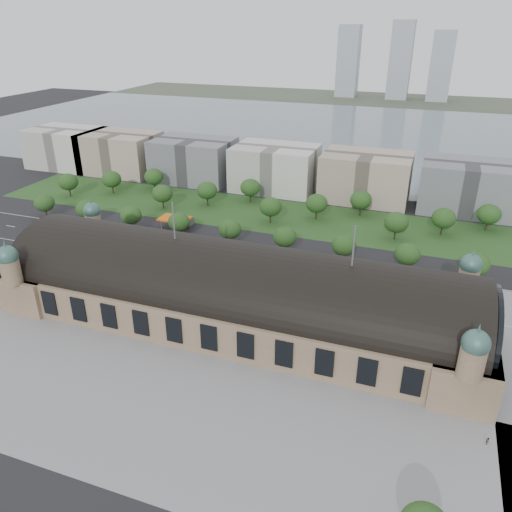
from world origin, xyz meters
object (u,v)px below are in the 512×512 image
(petrol_station, at_px, (181,220))
(bus_east, at_px, (367,296))
(traffic_car_5, at_px, (412,285))
(parked_car_2, at_px, (98,254))
(parked_car_1, at_px, (116,263))
(pedestrian_2, at_px, (488,441))
(traffic_car_0, at_px, (29,231))
(parked_car_0, at_px, (109,257))
(traffic_car_2, at_px, (138,258))
(parked_car_4, at_px, (166,272))
(bus_west, at_px, (280,279))
(traffic_car_1, at_px, (128,235))
(parked_car_3, at_px, (113,261))
(parked_car_5, at_px, (180,274))
(bus_mid, at_px, (293,284))
(parked_car_6, at_px, (216,275))
(traffic_car_4, at_px, (255,272))

(petrol_station, relative_size, bus_east, 1.14)
(traffic_car_5, distance_m, parked_car_2, 123.34)
(parked_car_1, height_order, pedestrian_2, pedestrian_2)
(traffic_car_0, relative_size, parked_car_0, 1.10)
(traffic_car_2, distance_m, parked_car_2, 17.66)
(petrol_station, height_order, traffic_car_0, petrol_station)
(petrol_station, distance_m, parked_car_4, 47.37)
(petrol_station, distance_m, bus_west, 70.43)
(petrol_station, height_order, traffic_car_1, petrol_station)
(traffic_car_5, distance_m, bus_west, 47.48)
(traffic_car_0, distance_m, pedestrian_2, 197.59)
(traffic_car_1, height_order, parked_car_4, traffic_car_1)
(parked_car_3, relative_size, parked_car_5, 0.89)
(bus_east, bearing_deg, parked_car_0, 86.98)
(traffic_car_0, distance_m, bus_east, 152.02)
(bus_east, bearing_deg, parked_car_1, 89.43)
(parked_car_5, bearing_deg, traffic_car_0, -123.71)
(petrol_station, relative_size, parked_car_5, 2.88)
(petrol_station, bearing_deg, traffic_car_1, -130.17)
(parked_car_5, bearing_deg, traffic_car_5, 79.85)
(parked_car_2, relative_size, bus_mid, 0.45)
(parked_car_4, bearing_deg, parked_car_2, -133.00)
(petrol_station, bearing_deg, traffic_car_5, -12.50)
(parked_car_3, height_order, parked_car_4, parked_car_3)
(parked_car_1, bearing_deg, parked_car_4, 50.88)
(traffic_car_5, xyz_separation_m, bus_east, (-14.00, -14.94, 0.95))
(traffic_car_5, bearing_deg, parked_car_2, 97.13)
(traffic_car_0, bearing_deg, traffic_car_2, 83.14)
(parked_car_6, xyz_separation_m, pedestrian_2, (90.90, -53.31, 0.26))
(parked_car_1, bearing_deg, traffic_car_2, 99.02)
(traffic_car_1, xyz_separation_m, bus_mid, (81.18, -19.06, 0.72))
(parked_car_2, bearing_deg, parked_car_5, 59.90)
(parked_car_6, relative_size, bus_mid, 0.45)
(traffic_car_1, height_order, pedestrian_2, pedestrian_2)
(parked_car_0, xyz_separation_m, parked_car_1, (6.21, -4.00, 0.18))
(traffic_car_0, distance_m, traffic_car_1, 45.68)
(parked_car_0, relative_size, parked_car_3, 0.91)
(traffic_car_4, height_order, pedestrian_2, pedestrian_2)
(traffic_car_2, height_order, pedestrian_2, pedestrian_2)
(petrol_station, bearing_deg, parked_car_0, -105.67)
(traffic_car_0, height_order, bus_mid, bus_mid)
(petrol_station, bearing_deg, traffic_car_2, -88.98)
(traffic_car_1, relative_size, pedestrian_2, 2.41)
(traffic_car_1, bearing_deg, parked_car_4, -126.81)
(bus_west, relative_size, pedestrian_2, 6.34)
(traffic_car_5, bearing_deg, pedestrian_2, -163.77)
(traffic_car_1, relative_size, traffic_car_2, 0.80)
(parked_car_4, bearing_deg, parked_car_5, 53.82)
(traffic_car_5, relative_size, parked_car_0, 1.17)
(parked_car_2, xyz_separation_m, pedestrian_2, (143.63, -53.31, 0.26))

